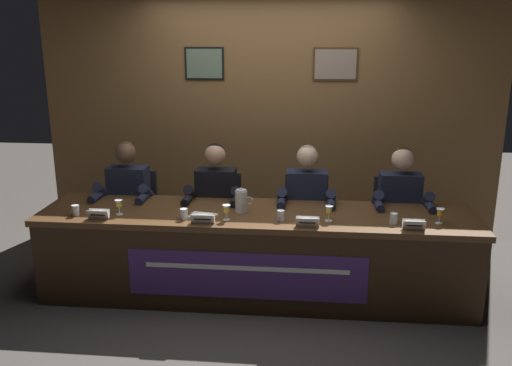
% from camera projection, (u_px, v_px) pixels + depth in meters
% --- Properties ---
extents(ground_plane, '(12.00, 12.00, 0.00)m').
position_uv_depth(ground_plane, '(256.00, 293.00, 4.67)').
color(ground_plane, '#4C4742').
extents(wall_back_panelled, '(4.78, 0.14, 2.60)m').
position_uv_depth(wall_back_panelled, '(269.00, 116.00, 5.72)').
color(wall_back_panelled, brown).
rests_on(wall_back_panelled, ground_plane).
extents(conference_table, '(3.58, 0.79, 0.73)m').
position_uv_depth(conference_table, '(255.00, 243.00, 4.43)').
color(conference_table, brown).
rests_on(conference_table, ground_plane).
extents(chair_far_left, '(0.44, 0.45, 0.88)m').
position_uv_depth(chair_far_left, '(135.00, 219.00, 5.23)').
color(chair_far_left, black).
rests_on(chair_far_left, ground_plane).
extents(panelist_far_left, '(0.51, 0.48, 1.21)m').
position_uv_depth(panelist_far_left, '(126.00, 198.00, 4.96)').
color(panelist_far_left, black).
rests_on(panelist_far_left, ground_plane).
extents(nameplate_far_left, '(0.17, 0.06, 0.08)m').
position_uv_depth(nameplate_far_left, '(98.00, 214.00, 4.30)').
color(nameplate_far_left, white).
rests_on(nameplate_far_left, conference_table).
extents(juice_glass_far_left, '(0.06, 0.06, 0.12)m').
position_uv_depth(juice_glass_far_left, '(119.00, 204.00, 4.40)').
color(juice_glass_far_left, white).
rests_on(juice_glass_far_left, conference_table).
extents(water_cup_far_left, '(0.06, 0.06, 0.08)m').
position_uv_depth(water_cup_far_left, '(76.00, 211.00, 4.39)').
color(water_cup_far_left, silver).
rests_on(water_cup_far_left, conference_table).
extents(chair_center_left, '(0.44, 0.45, 0.88)m').
position_uv_depth(chair_center_left, '(219.00, 222.00, 5.15)').
color(chair_center_left, black).
rests_on(chair_center_left, ground_plane).
extents(panelist_center_left, '(0.51, 0.48, 1.21)m').
position_uv_depth(panelist_center_left, '(215.00, 201.00, 4.89)').
color(panelist_center_left, black).
rests_on(panelist_center_left, ground_plane).
extents(nameplate_center_left, '(0.19, 0.06, 0.08)m').
position_uv_depth(nameplate_center_left, '(203.00, 219.00, 4.20)').
color(nameplate_center_left, white).
rests_on(nameplate_center_left, conference_table).
extents(juice_glass_center_left, '(0.06, 0.06, 0.12)m').
position_uv_depth(juice_glass_center_left, '(227.00, 210.00, 4.27)').
color(juice_glass_center_left, white).
rests_on(juice_glass_center_left, conference_table).
extents(water_cup_center_left, '(0.06, 0.06, 0.08)m').
position_uv_depth(water_cup_center_left, '(184.00, 214.00, 4.30)').
color(water_cup_center_left, silver).
rests_on(water_cup_center_left, conference_table).
extents(chair_center_right, '(0.44, 0.45, 0.88)m').
position_uv_depth(chair_center_right, '(306.00, 225.00, 5.07)').
color(chair_center_right, black).
rests_on(chair_center_right, ground_plane).
extents(panelist_center_right, '(0.51, 0.48, 1.21)m').
position_uv_depth(panelist_center_right, '(306.00, 203.00, 4.81)').
color(panelist_center_right, black).
rests_on(panelist_center_right, ground_plane).
extents(nameplate_center_right, '(0.18, 0.06, 0.08)m').
position_uv_depth(nameplate_center_right, '(307.00, 222.00, 4.12)').
color(nameplate_center_right, white).
rests_on(nameplate_center_right, conference_table).
extents(juice_glass_center_right, '(0.06, 0.06, 0.12)m').
position_uv_depth(juice_glass_center_right, '(329.00, 211.00, 4.25)').
color(juice_glass_center_right, white).
rests_on(juice_glass_center_right, conference_table).
extents(water_cup_center_right, '(0.06, 0.06, 0.08)m').
position_uv_depth(water_cup_center_right, '(281.00, 216.00, 4.27)').
color(water_cup_center_right, silver).
rests_on(water_cup_center_right, conference_table).
extents(chair_far_right, '(0.44, 0.45, 0.88)m').
position_uv_depth(chair_far_right, '(395.00, 228.00, 5.00)').
color(chair_far_right, black).
rests_on(chair_far_right, ground_plane).
extents(panelist_far_right, '(0.51, 0.48, 1.21)m').
position_uv_depth(panelist_far_right, '(400.00, 206.00, 4.73)').
color(panelist_far_right, black).
rests_on(panelist_far_right, ground_plane).
extents(nameplate_far_right, '(0.17, 0.06, 0.08)m').
position_uv_depth(nameplate_far_right, '(414.00, 225.00, 4.06)').
color(nameplate_far_right, white).
rests_on(nameplate_far_right, conference_table).
extents(juice_glass_far_right, '(0.06, 0.06, 0.12)m').
position_uv_depth(juice_glass_far_right, '(440.00, 213.00, 4.19)').
color(juice_glass_far_right, white).
rests_on(juice_glass_far_right, conference_table).
extents(water_cup_far_right, '(0.06, 0.06, 0.08)m').
position_uv_depth(water_cup_far_right, '(394.00, 219.00, 4.20)').
color(water_cup_far_right, silver).
rests_on(water_cup_far_right, conference_table).
extents(water_pitcher_central, '(0.15, 0.10, 0.21)m').
position_uv_depth(water_pitcher_central, '(241.00, 201.00, 4.45)').
color(water_pitcher_central, silver).
rests_on(water_pitcher_central, conference_table).
extents(document_stack_center_left, '(0.24, 0.19, 0.01)m').
position_uv_depth(document_stack_center_left, '(203.00, 216.00, 4.37)').
color(document_stack_center_left, white).
rests_on(document_stack_center_left, conference_table).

